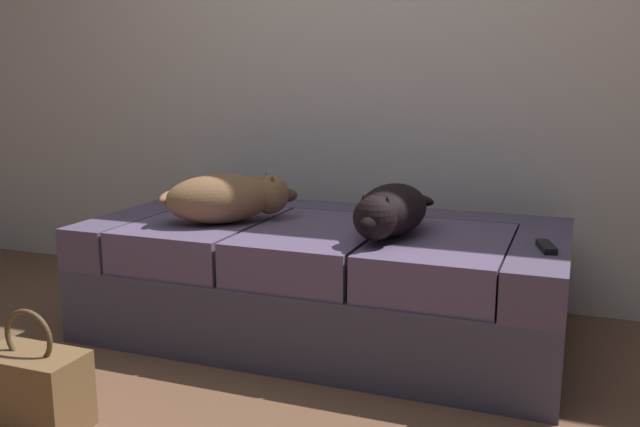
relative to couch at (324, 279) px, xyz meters
name	(u,v)px	position (x,y,z in m)	size (l,w,h in m)	color
back_wall	(374,0)	(0.00, 0.66, 1.17)	(6.40, 0.10, 2.80)	white
couch	(324,279)	(0.00, 0.00, 0.00)	(1.89, 0.95, 0.47)	#4A475E
dog_tan	(229,198)	(-0.37, -0.12, 0.34)	(0.51, 0.48, 0.20)	#8E6440
dog_dark	(390,211)	(0.31, -0.13, 0.33)	(0.27, 0.56, 0.19)	black
tv_remote	(546,247)	(0.86, -0.14, 0.25)	(0.04, 0.15, 0.02)	black
handbag	(33,389)	(-0.54, -1.05, -0.11)	(0.32, 0.18, 0.38)	brown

